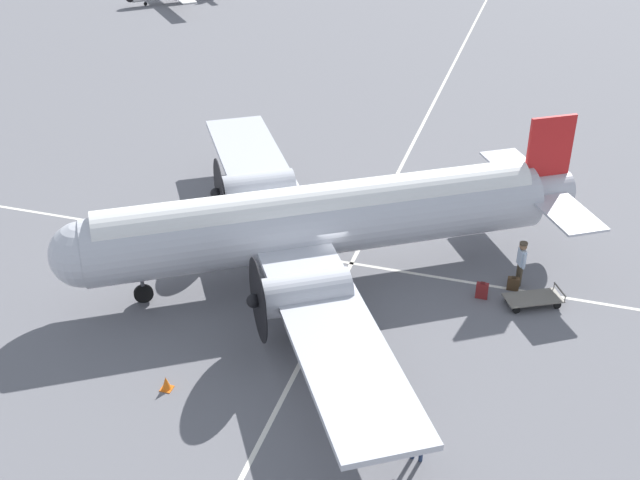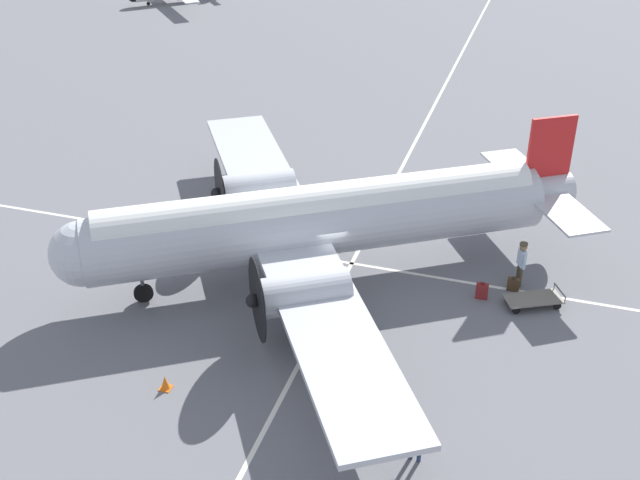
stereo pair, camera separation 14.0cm
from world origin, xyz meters
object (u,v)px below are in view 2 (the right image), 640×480
(baggage_cart, at_px, (534,299))
(traffic_cone, at_px, (165,383))
(airliner_main, at_px, (310,221))
(passenger_boarding, at_px, (522,259))
(suitcase_near_door, at_px, (513,284))
(suitcase_upright_spare, at_px, (482,291))
(crew_foreground, at_px, (417,431))

(baggage_cart, distance_m, traffic_cone, 13.26)
(airliner_main, height_order, baggage_cart, airliner_main)
(airliner_main, distance_m, baggage_cart, 8.53)
(passenger_boarding, height_order, suitcase_near_door, passenger_boarding)
(airliner_main, relative_size, suitcase_upright_spare, 31.39)
(traffic_cone, bearing_deg, airliner_main, -107.59)
(crew_foreground, bearing_deg, airliner_main, 134.50)
(airliner_main, relative_size, suitcase_near_door, 37.30)
(crew_foreground, height_order, traffic_cone, crew_foreground)
(airliner_main, distance_m, suitcase_near_door, 7.87)
(suitcase_upright_spare, xyz_separation_m, traffic_cone, (8.74, 7.91, -0.09))
(passenger_boarding, xyz_separation_m, traffic_cone, (9.94, 9.23, -0.91))
(suitcase_near_door, xyz_separation_m, baggage_cart, (-0.80, 0.78, 0.01))
(crew_foreground, xyz_separation_m, suitcase_upright_spare, (-0.72, -8.53, -0.77))
(airliner_main, relative_size, crew_foreground, 12.07)
(passenger_boarding, distance_m, suitcase_upright_spare, 1.96)
(baggage_cart, bearing_deg, crew_foreground, 45.86)
(passenger_boarding, height_order, traffic_cone, passenger_boarding)
(crew_foreground, height_order, baggage_cart, crew_foreground)
(passenger_boarding, distance_m, suitcase_near_door, 0.99)
(crew_foreground, height_order, passenger_boarding, passenger_boarding)
(airliner_main, height_order, traffic_cone, airliner_main)
(airliner_main, bearing_deg, crew_foreground, 92.96)
(traffic_cone, bearing_deg, baggage_cart, -142.87)
(suitcase_upright_spare, bearing_deg, passenger_boarding, -132.41)
(suitcase_upright_spare, bearing_deg, crew_foreground, 85.15)
(crew_foreground, distance_m, traffic_cone, 8.08)
(airliner_main, bearing_deg, suitcase_upright_spare, 152.29)
(airliner_main, height_order, passenger_boarding, airliner_main)
(passenger_boarding, bearing_deg, crew_foreground, -36.49)
(crew_foreground, bearing_deg, traffic_cone, -175.15)
(crew_foreground, distance_m, baggage_cart, 9.03)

